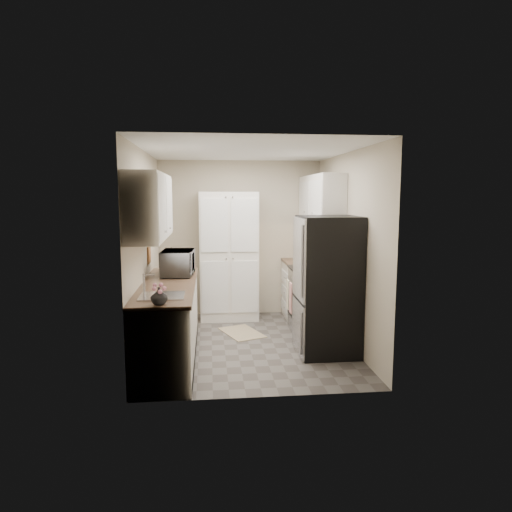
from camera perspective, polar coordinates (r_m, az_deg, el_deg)
The scene contains 16 objects.
ground at distance 6.13m, azimuth -0.90°, elevation -10.95°, with size 3.20×3.20×0.00m, color #56514C.
room_shell at distance 5.80m, azimuth -1.10°, elevation 4.42°, with size 2.64×3.24×2.52m.
pantry_cabinet at distance 7.17m, azimuth -3.42°, elevation -0.01°, with size 0.90×0.55×2.00m, color silver.
base_cabinet_left at distance 5.59m, azimuth -10.79°, elevation -8.21°, with size 0.60×2.30×0.88m, color silver.
countertop_left at distance 5.48m, azimuth -10.91°, elevation -3.57°, with size 0.63×2.33×0.04m, color brown.
base_cabinet_right at distance 7.29m, azimuth 6.07°, elevation -4.38°, with size 0.60×0.80×0.88m, color silver.
countertop_right at distance 7.21m, azimuth 6.12°, elevation -0.80°, with size 0.63×0.83×0.04m, color brown.
electric_range at distance 6.52m, azimuth 7.40°, elevation -5.50°, with size 0.71×0.78×1.13m.
refrigerator at distance 5.67m, azimuth 8.97°, elevation -3.66°, with size 0.70×0.72×1.70m, color #B7B7BC.
microwave at distance 5.98m, azimuth -9.74°, elevation -0.85°, with size 0.58×0.40×0.32m, color silver.
wine_bottle at distance 6.25m, azimuth -10.51°, elevation -0.61°, with size 0.08×0.08×0.30m, color black.
flower_vase at distance 4.42m, azimuth -12.03°, elevation -4.93°, with size 0.16×0.16×0.17m, color white.
cutting_board at distance 6.48m, azimuth -9.12°, elevation -0.42°, with size 0.02×0.22×0.27m, color green.
toaster_oven at distance 7.19m, azimuth 6.96°, elevation 0.15°, with size 0.28×0.36×0.21m, color #A4A4A8.
fruit_basket at distance 7.19m, azimuth 6.94°, elevation 1.36°, with size 0.22×0.22×0.09m, color #D85100, non-canonical shape.
kitchen_mat at distance 6.59m, azimuth -1.79°, elevation -9.54°, with size 0.45×0.71×0.01m, color tan.
Camera 1 is at (-0.50, -5.79, 1.95)m, focal length 32.00 mm.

